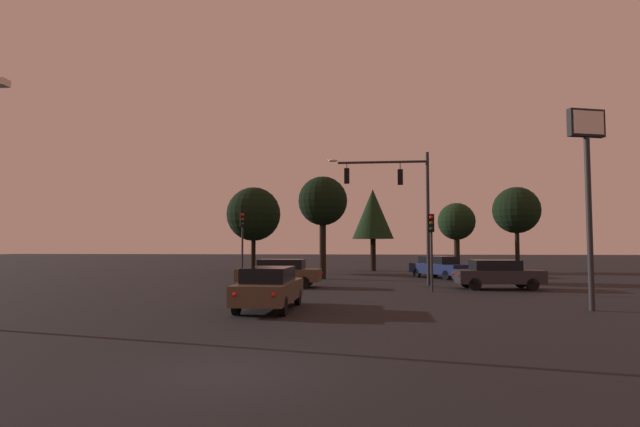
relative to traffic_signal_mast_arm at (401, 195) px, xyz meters
name	(u,v)px	position (x,y,z in m)	size (l,w,h in m)	color
ground_plane	(328,279)	(-4.55, 4.46, -5.21)	(168.00, 168.00, 0.00)	black
traffic_signal_mast_arm	(401,195)	(0.00, 0.00, 0.00)	(5.84, 0.44, 7.66)	#232326
traffic_light_corner_left	(431,236)	(1.21, -3.83, -2.47)	(0.33, 0.37, 3.85)	#232326
traffic_light_corner_right	(242,233)	(-9.62, 1.30, -2.15)	(0.36, 0.39, 4.33)	#232326
car_nearside_lane	(269,287)	(-5.53, -11.32, -4.42)	(1.90, 4.64, 1.52)	#473828
car_crossing_left	(280,272)	(-6.76, -1.86, -4.42)	(4.66, 1.85, 1.52)	#473828
car_crossing_right	(497,274)	(4.79, -2.17, -4.42)	(4.51, 2.07, 1.52)	#232328
car_far_lane	(440,267)	(3.07, 6.18, -4.42)	(4.03, 4.81, 1.52)	#0F1947
store_sign_illuminated	(587,163)	(5.85, -10.62, 0.03)	(1.41, 0.64, 7.19)	#232326
tree_behind_sign	(254,214)	(-11.36, 12.18, -0.35)	(4.51, 4.51, 7.13)	black
tree_left_far	(323,202)	(-4.92, 4.67, 0.01)	(3.34, 3.34, 6.96)	black
tree_center_horizon	(456,222)	(5.99, 15.91, -0.91)	(3.27, 3.27, 6.00)	black
tree_right_cluster	(373,214)	(-1.35, 15.43, -0.21)	(3.66, 3.66, 7.25)	black
tree_lot_edge	(516,210)	(10.13, 12.45, -0.14)	(3.75, 3.75, 6.98)	black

